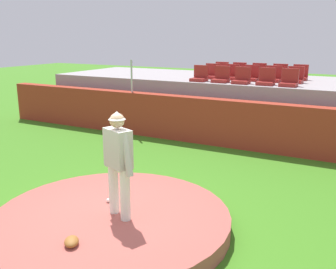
# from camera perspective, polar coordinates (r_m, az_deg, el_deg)

# --- Properties ---
(ground_plane) EXTENTS (60.00, 60.00, 0.00)m
(ground_plane) POSITION_cam_1_polar(r_m,az_deg,el_deg) (6.64, -8.28, -13.60)
(ground_plane) COLOR #3A781B
(pitchers_mound) EXTENTS (3.92, 3.92, 0.27)m
(pitchers_mound) POSITION_cam_1_polar(r_m,az_deg,el_deg) (6.58, -8.33, -12.56)
(pitchers_mound) COLOR #A75147
(pitchers_mound) RESTS_ON ground_plane
(pitcher) EXTENTS (0.74, 0.41, 1.73)m
(pitcher) POSITION_cam_1_polar(r_m,az_deg,el_deg) (6.05, -7.43, -3.32)
(pitcher) COLOR silver
(pitcher) RESTS_ON pitchers_mound
(baseball) EXTENTS (0.07, 0.07, 0.07)m
(baseball) POSITION_cam_1_polar(r_m,az_deg,el_deg) (6.91, -8.86, -9.65)
(baseball) COLOR white
(baseball) RESTS_ON pitchers_mound
(fielding_glove) EXTENTS (0.34, 0.36, 0.11)m
(fielding_glove) POSITION_cam_1_polar(r_m,az_deg,el_deg) (5.72, -14.15, -15.17)
(fielding_glove) COLOR brown
(fielding_glove) RESTS_ON pitchers_mound
(brick_barrier) EXTENTS (16.77, 0.40, 1.35)m
(brick_barrier) POSITION_cam_1_polar(r_m,az_deg,el_deg) (11.14, 8.92, 1.67)
(brick_barrier) COLOR #9C3020
(brick_barrier) RESTS_ON ground_plane
(fence_post_left) EXTENTS (0.06, 0.06, 1.03)m
(fence_post_left) POSITION_cam_1_polar(r_m,az_deg,el_deg) (12.41, -5.43, 8.65)
(fence_post_left) COLOR silver
(fence_post_left) RESTS_ON brick_barrier
(bleacher_platform) EXTENTS (14.35, 3.97, 1.70)m
(bleacher_platform) POSITION_cam_1_polar(r_m,az_deg,el_deg) (13.55, 12.66, 4.50)
(bleacher_platform) COLOR #9A9295
(bleacher_platform) RESTS_ON ground_plane
(stadium_chair_0) EXTENTS (0.48, 0.44, 0.50)m
(stadium_chair_0) POSITION_cam_1_polar(r_m,az_deg,el_deg) (12.49, 4.75, 8.63)
(stadium_chair_0) COLOR maroon
(stadium_chair_0) RESTS_ON bleacher_platform
(stadium_chair_1) EXTENTS (0.48, 0.44, 0.50)m
(stadium_chair_1) POSITION_cam_1_polar(r_m,az_deg,el_deg) (12.26, 7.93, 8.44)
(stadium_chair_1) COLOR maroon
(stadium_chair_1) RESTS_ON bleacher_platform
(stadium_chair_2) EXTENTS (0.48, 0.44, 0.50)m
(stadium_chair_2) POSITION_cam_1_polar(r_m,az_deg,el_deg) (12.00, 10.91, 8.19)
(stadium_chair_2) COLOR maroon
(stadium_chair_2) RESTS_ON bleacher_platform
(stadium_chair_3) EXTENTS (0.48, 0.44, 0.50)m
(stadium_chair_3) POSITION_cam_1_polar(r_m,az_deg,el_deg) (11.83, 14.39, 7.91)
(stadium_chair_3) COLOR maroon
(stadium_chair_3) RESTS_ON bleacher_platform
(stadium_chair_4) EXTENTS (0.48, 0.44, 0.50)m
(stadium_chair_4) POSITION_cam_1_polar(r_m,az_deg,el_deg) (11.68, 17.56, 7.62)
(stadium_chair_4) COLOR maroon
(stadium_chair_4) RESTS_ON bleacher_platform
(stadium_chair_5) EXTENTS (0.48, 0.44, 0.50)m
(stadium_chair_5) POSITION_cam_1_polar(r_m,az_deg,el_deg) (13.31, 6.46, 8.95)
(stadium_chair_5) COLOR maroon
(stadium_chair_5) RESTS_ON bleacher_platform
(stadium_chair_6) EXTENTS (0.48, 0.44, 0.50)m
(stadium_chair_6) POSITION_cam_1_polar(r_m,az_deg,el_deg) (13.10, 9.35, 8.76)
(stadium_chair_6) COLOR maroon
(stadium_chair_6) RESTS_ON bleacher_platform
(stadium_chair_7) EXTENTS (0.48, 0.44, 0.50)m
(stadium_chair_7) POSITION_cam_1_polar(r_m,az_deg,el_deg) (12.86, 12.20, 8.53)
(stadium_chair_7) COLOR maroon
(stadium_chair_7) RESTS_ON bleacher_platform
(stadium_chair_8) EXTENTS (0.48, 0.44, 0.50)m
(stadium_chair_8) POSITION_cam_1_polar(r_m,az_deg,el_deg) (12.73, 15.35, 8.28)
(stadium_chair_8) COLOR maroon
(stadium_chair_8) RESTS_ON bleacher_platform
(stadium_chair_9) EXTENTS (0.48, 0.44, 0.50)m
(stadium_chair_9) POSITION_cam_1_polar(r_m,az_deg,el_deg) (12.59, 18.37, 8.00)
(stadium_chair_9) COLOR maroon
(stadium_chair_9) RESTS_ON bleacher_platform
(stadium_chair_10) EXTENTS (0.48, 0.44, 0.50)m
(stadium_chair_10) POSITION_cam_1_polar(r_m,az_deg,el_deg) (14.20, 7.87, 9.24)
(stadium_chair_10) COLOR maroon
(stadium_chair_10) RESTS_ON bleacher_platform
(stadium_chair_11) EXTENTS (0.48, 0.44, 0.50)m
(stadium_chair_11) POSITION_cam_1_polar(r_m,az_deg,el_deg) (13.98, 10.44, 9.06)
(stadium_chair_11) COLOR maroon
(stadium_chair_11) RESTS_ON bleacher_platform
(stadium_chair_12) EXTENTS (0.48, 0.44, 0.50)m
(stadium_chair_12) POSITION_cam_1_polar(r_m,az_deg,el_deg) (13.78, 13.28, 8.84)
(stadium_chair_12) COLOR maroon
(stadium_chair_12) RESTS_ON bleacher_platform
(stadium_chair_13) EXTENTS (0.48, 0.44, 0.50)m
(stadium_chair_13) POSITION_cam_1_polar(r_m,az_deg,el_deg) (13.60, 16.22, 8.59)
(stadium_chair_13) COLOR maroon
(stadium_chair_13) RESTS_ON bleacher_platform
(stadium_chair_14) EXTENTS (0.48, 0.44, 0.50)m
(stadium_chair_14) POSITION_cam_1_polar(r_m,az_deg,el_deg) (13.49, 19.00, 8.33)
(stadium_chair_14) COLOR maroon
(stadium_chair_14) RESTS_ON bleacher_platform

